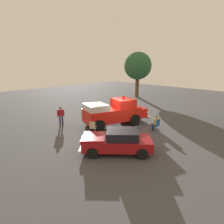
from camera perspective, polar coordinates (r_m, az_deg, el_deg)
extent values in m
plane|color=#424244|center=(16.58, 1.45, -4.64)|extent=(60.00, 60.00, 0.00)
cylinder|color=black|center=(18.64, 3.24, -0.80)|extent=(0.60, 1.09, 1.04)
cylinder|color=black|center=(17.04, 6.80, -2.37)|extent=(0.60, 1.09, 1.04)
cylinder|color=black|center=(17.11, -6.77, -2.30)|extent=(0.60, 1.09, 1.04)
cylinder|color=black|center=(15.36, -3.95, -4.22)|extent=(0.60, 1.09, 1.04)
cube|color=red|center=(16.81, 0.00, -0.62)|extent=(3.39, 5.29, 1.10)
cube|color=red|center=(18.34, 7.83, 0.12)|extent=(1.94, 1.36, 0.84)
cube|color=red|center=(17.17, 3.37, 2.76)|extent=(2.30, 2.16, 0.76)
cube|color=silver|center=(15.96, -4.89, 1.27)|extent=(2.36, 2.18, 0.60)
cube|color=silver|center=(18.60, 8.95, 0.28)|extent=(1.42, 0.52, 0.64)
cube|color=silver|center=(18.77, 9.14, -0.92)|extent=(2.21, 0.82, 0.24)
sphere|color=white|center=(19.19, 7.55, 1.02)|extent=(0.32, 0.32, 0.26)
sphere|color=white|center=(17.99, 10.47, -0.01)|extent=(0.32, 0.32, 0.26)
sphere|color=red|center=(17.07, 3.40, 4.41)|extent=(0.35, 0.35, 0.28)
cylinder|color=black|center=(11.43, -5.89, -12.12)|extent=(0.67, 0.66, 0.68)
cylinder|color=black|center=(12.91, -4.97, -8.85)|extent=(0.67, 0.66, 0.68)
cylinder|color=black|center=(11.44, 9.01, -12.21)|extent=(0.67, 0.66, 0.68)
cylinder|color=black|center=(12.92, 8.09, -8.93)|extent=(0.67, 0.66, 0.68)
cube|color=maroon|center=(11.97, 1.57, -9.29)|extent=(4.28, 4.20, 0.64)
cube|color=maroon|center=(11.91, -5.47, -7.60)|extent=(2.14, 2.15, 0.20)
cube|color=black|center=(11.76, 3.06, -6.80)|extent=(2.45, 2.44, 0.56)
cube|color=silver|center=(12.25, -8.85, -10.02)|extent=(1.42, 1.49, 0.20)
cylinder|color=#B7BABF|center=(16.09, 11.74, -4.74)|extent=(0.03, 0.03, 0.44)
cylinder|color=#B7BABF|center=(16.44, 12.59, -4.37)|extent=(0.03, 0.03, 0.44)
cylinder|color=#B7BABF|center=(15.87, 13.07, -5.09)|extent=(0.03, 0.03, 0.44)
cylinder|color=#B7BABF|center=(16.22, 13.90, -4.70)|extent=(0.03, 0.03, 0.44)
cube|color=#1959A5|center=(16.08, 12.87, -3.93)|extent=(0.48, 0.48, 0.04)
cube|color=#1959A5|center=(15.87, 13.66, -3.14)|extent=(0.04, 0.48, 0.56)
cube|color=#B7BABF|center=(15.83, 12.44, -3.57)|extent=(0.44, 0.04, 0.03)
cube|color=#B7BABF|center=(16.22, 13.36, -3.18)|extent=(0.44, 0.04, 0.03)
cylinder|color=#B7BABF|center=(15.57, -5.83, -5.17)|extent=(0.04, 0.04, 0.44)
cylinder|color=#B7BABF|center=(15.38, -4.35, -5.37)|extent=(0.04, 0.04, 0.44)
cylinder|color=#B7BABF|center=(15.20, -6.56, -5.69)|extent=(0.04, 0.04, 0.44)
cylinder|color=#B7BABF|center=(15.01, -5.06, -5.91)|extent=(0.04, 0.04, 0.44)
cube|color=beige|center=(15.21, -5.47, -4.70)|extent=(0.64, 0.64, 0.04)
cube|color=beige|center=(14.91, -5.90, -3.95)|extent=(0.45, 0.23, 0.56)
cube|color=#B7BABF|center=(15.26, -6.30, -4.00)|extent=(0.21, 0.42, 0.03)
cube|color=#B7BABF|center=(15.06, -4.66, -4.22)|extent=(0.21, 0.42, 0.03)
cylinder|color=#383842|center=(16.21, 11.83, -4.58)|extent=(0.13, 0.13, 0.45)
cylinder|color=#383842|center=(16.37, 12.22, -4.41)|extent=(0.13, 0.13, 0.45)
cube|color=#383842|center=(16.04, 12.36, -3.75)|extent=(0.44, 0.15, 0.13)
cube|color=#383842|center=(16.20, 12.75, -3.58)|extent=(0.44, 0.15, 0.13)
cube|color=gold|center=(15.93, 13.22, -2.79)|extent=(0.22, 0.40, 0.54)
sphere|color=brown|center=(15.83, 13.23, -1.50)|extent=(0.22, 0.22, 0.22)
cylinder|color=#2D334C|center=(17.65, -15.34, -2.47)|extent=(0.18, 0.18, 0.88)
cylinder|color=#2D334C|center=(17.71, -14.65, -2.37)|extent=(0.18, 0.18, 0.88)
cube|color=maroon|center=(17.49, -15.15, -0.16)|extent=(0.36, 0.47, 0.56)
cylinder|color=maroon|center=(17.44, -15.99, -0.47)|extent=(0.12, 0.12, 0.60)
cylinder|color=maroon|center=(17.57, -14.29, -0.24)|extent=(0.12, 0.12, 0.60)
sphere|color=brown|center=(17.39, -15.23, 1.11)|extent=(0.28, 0.28, 0.23)
cylinder|color=brown|center=(31.14, 7.54, 7.62)|extent=(0.59, 0.59, 3.48)
sphere|color=#285833|center=(30.92, 7.75, 13.58)|extent=(4.28, 4.28, 4.28)
cube|color=orange|center=(21.70, 4.27, 0.03)|extent=(0.40, 0.40, 0.04)
cone|color=orange|center=(21.62, 4.29, 0.84)|extent=(0.32, 0.32, 0.60)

